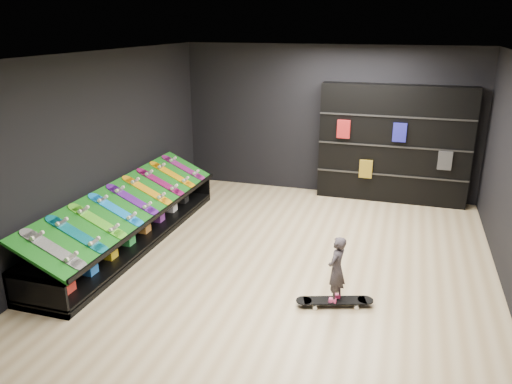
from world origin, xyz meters
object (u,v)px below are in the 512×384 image
(back_shelving, at_px, (394,144))
(floor_skateboard, at_px, (335,302))
(display_rack, at_px, (132,228))
(child, at_px, (336,281))

(back_shelving, xyz_separation_m, floor_skateboard, (-0.44, -4.29, -1.10))
(display_rack, height_order, child, child)
(display_rack, bearing_deg, child, -15.75)
(display_rack, xyz_separation_m, floor_skateboard, (3.45, -0.97, -0.20))
(back_shelving, distance_m, floor_skateboard, 4.45)
(display_rack, distance_m, floor_skateboard, 3.59)
(display_rack, height_order, back_shelving, back_shelving)
(child, bearing_deg, back_shelving, -169.48)
(display_rack, height_order, floor_skateboard, display_rack)
(display_rack, distance_m, back_shelving, 5.19)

